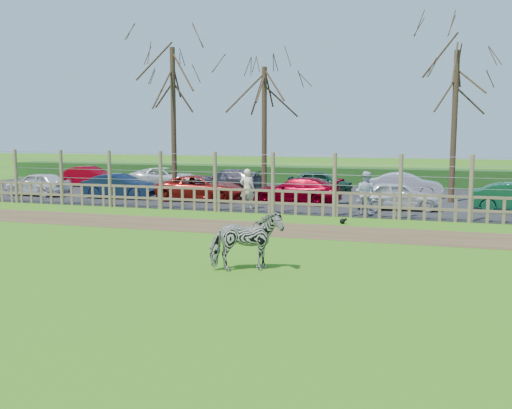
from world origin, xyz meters
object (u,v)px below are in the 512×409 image
(car_0, at_px, (38,184))
(car_3, at_px, (297,190))
(car_8, at_px, (165,178))
(visitor_a, at_px, (247,189))
(zebra, at_px, (246,241))
(visitor_b, at_px, (365,193))
(car_4, at_px, (398,195))
(tree_mid, at_px, (264,100))
(car_1, at_px, (120,186))
(car_11, at_px, (406,185))
(tree_left, at_px, (173,86))
(car_2, at_px, (201,188))
(crow, at_px, (343,221))
(car_7, at_px, (90,176))
(car_10, at_px, (320,182))
(tree_right, at_px, (456,89))
(car_9, at_px, (227,180))

(car_0, height_order, car_3, same)
(car_8, bearing_deg, visitor_a, -130.77)
(zebra, height_order, visitor_b, visitor_b)
(car_0, relative_size, car_4, 1.00)
(tree_mid, relative_size, car_1, 1.87)
(car_0, distance_m, car_11, 18.94)
(tree_left, bearing_deg, car_2, -33.42)
(tree_left, distance_m, tree_mid, 4.67)
(crow, height_order, car_4, car_4)
(tree_left, relative_size, car_11, 2.16)
(zebra, xyz_separation_m, car_11, (2.89, 17.13, -0.08))
(visitor_b, height_order, car_7, visitor_b)
(car_7, distance_m, car_10, 13.95)
(tree_left, distance_m, car_7, 9.25)
(visitor_a, bearing_deg, car_4, -174.51)
(visitor_b, xyz_separation_m, car_2, (-8.06, 2.40, -0.26))
(car_7, bearing_deg, car_4, -102.71)
(tree_right, distance_m, car_1, 16.63)
(car_1, relative_size, car_4, 1.03)
(car_3, bearing_deg, car_11, 135.57)
(tree_mid, height_order, car_7, tree_mid)
(tree_left, bearing_deg, car_1, -141.82)
(visitor_a, relative_size, car_4, 0.49)
(zebra, relative_size, visitor_b, 0.99)
(tree_right, bearing_deg, car_7, 175.29)
(car_10, bearing_deg, crow, -170.31)
(visitor_b, relative_size, car_10, 0.49)
(zebra, height_order, car_10, zebra)
(tree_mid, xyz_separation_m, car_3, (2.20, -2.16, -4.23))
(zebra, relative_size, car_1, 0.47)
(tree_right, height_order, car_10, tree_right)
(zebra, height_order, car_3, zebra)
(car_8, xyz_separation_m, car_9, (4.00, -0.34, 0.00))
(tree_right, bearing_deg, tree_left, -173.66)
(car_9, bearing_deg, car_1, -30.75)
(car_9, bearing_deg, car_11, 95.94)
(car_8, height_order, car_9, same)
(car_10, bearing_deg, tree_right, -114.48)
(visitor_a, xyz_separation_m, crow, (4.46, -2.46, -0.80))
(car_2, relative_size, car_3, 1.04)
(visitor_b, bearing_deg, car_7, -2.39)
(visitor_a, relative_size, car_7, 0.47)
(car_2, relative_size, car_11, 1.19)
(car_3, bearing_deg, car_1, -84.66)
(tree_mid, bearing_deg, car_7, 169.29)
(tree_mid, distance_m, car_1, 8.33)
(tree_left, xyz_separation_m, zebra, (8.46, -13.86, -4.89))
(visitor_b, distance_m, car_0, 17.09)
(car_4, relative_size, car_7, 0.97)
(car_1, bearing_deg, car_2, -88.01)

